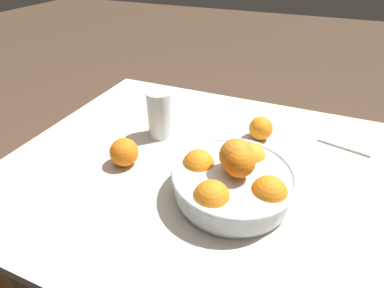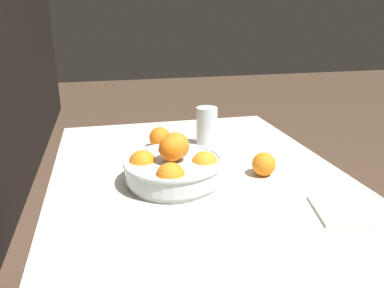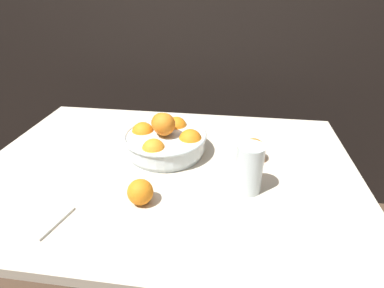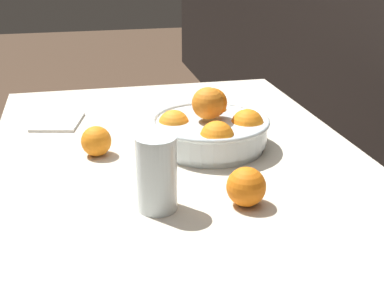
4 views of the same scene
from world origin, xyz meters
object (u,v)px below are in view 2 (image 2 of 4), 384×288
at_px(fruit_bowl, 173,167).
at_px(orange_loose_front, 264,164).
at_px(juice_glass, 207,129).
at_px(orange_loose_near_bowl, 160,138).

distance_m(fruit_bowl, orange_loose_front, 0.28).
bearing_deg(juice_glass, fruit_bowl, 147.72).
height_order(fruit_bowl, juice_glass, fruit_bowl).
height_order(juice_glass, orange_loose_near_bowl, juice_glass).
distance_m(juice_glass, orange_loose_front, 0.31).
bearing_deg(orange_loose_front, fruit_bowl, 88.03).
bearing_deg(orange_loose_near_bowl, orange_loose_front, -139.43).
height_order(orange_loose_near_bowl, orange_loose_front, orange_loose_near_bowl).
height_order(juice_glass, orange_loose_front, juice_glass).
relative_size(juice_glass, orange_loose_near_bowl, 1.90).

